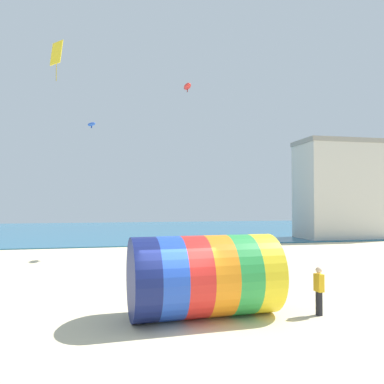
{
  "coord_description": "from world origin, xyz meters",
  "views": [
    {
      "loc": [
        -1.99,
        -12.11,
        4.0
      ],
      "look_at": [
        1.06,
        2.74,
        4.41
      ],
      "focal_mm": 35.0,
      "sensor_mm": 36.0,
      "label": 1
    }
  ],
  "objects_px": {
    "giant_inflatable_tube": "(204,276)",
    "kite_blue_parafoil": "(92,124)",
    "kite_handler": "(319,290)",
    "kite_yellow_diamond": "(56,53)",
    "kite_red_parafoil": "(187,86)"
  },
  "relations": [
    {
      "from": "kite_handler",
      "to": "kite_blue_parafoil",
      "type": "xyz_separation_m",
      "value": [
        -8.92,
        17.53,
        9.16
      ]
    },
    {
      "from": "giant_inflatable_tube",
      "to": "kite_blue_parafoil",
      "type": "xyz_separation_m",
      "value": [
        -4.91,
        16.83,
        8.61
      ]
    },
    {
      "from": "giant_inflatable_tube",
      "to": "kite_yellow_diamond",
      "type": "xyz_separation_m",
      "value": [
        -5.75,
        4.95,
        9.39
      ]
    },
    {
      "from": "kite_blue_parafoil",
      "to": "kite_handler",
      "type": "bearing_deg",
      "value": -63.02
    },
    {
      "from": "giant_inflatable_tube",
      "to": "kite_blue_parafoil",
      "type": "bearing_deg",
      "value": 106.26
    },
    {
      "from": "kite_blue_parafoil",
      "to": "kite_yellow_diamond",
      "type": "relative_size",
      "value": 0.5
    },
    {
      "from": "kite_handler",
      "to": "kite_yellow_diamond",
      "type": "height_order",
      "value": "kite_yellow_diamond"
    },
    {
      "from": "giant_inflatable_tube",
      "to": "kite_handler",
      "type": "bearing_deg",
      "value": -9.91
    },
    {
      "from": "giant_inflatable_tube",
      "to": "kite_red_parafoil",
      "type": "height_order",
      "value": "kite_red_parafoil"
    },
    {
      "from": "kite_red_parafoil",
      "to": "kite_yellow_diamond",
      "type": "bearing_deg",
      "value": -125.18
    },
    {
      "from": "kite_red_parafoil",
      "to": "kite_blue_parafoil",
      "type": "height_order",
      "value": "kite_red_parafoil"
    },
    {
      "from": "giant_inflatable_tube",
      "to": "kite_blue_parafoil",
      "type": "relative_size",
      "value": 5.72
    },
    {
      "from": "giant_inflatable_tube",
      "to": "kite_yellow_diamond",
      "type": "bearing_deg",
      "value": 139.25
    },
    {
      "from": "kite_yellow_diamond",
      "to": "kite_blue_parafoil",
      "type": "bearing_deg",
      "value": 85.94
    },
    {
      "from": "kite_handler",
      "to": "kite_yellow_diamond",
      "type": "relative_size",
      "value": 0.92
    }
  ]
}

